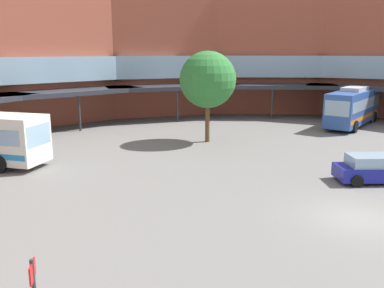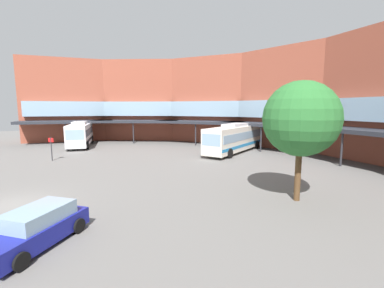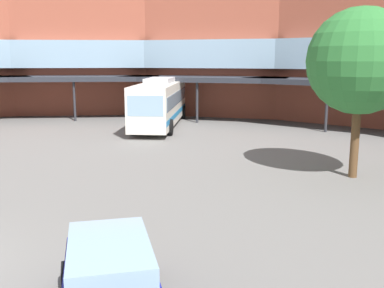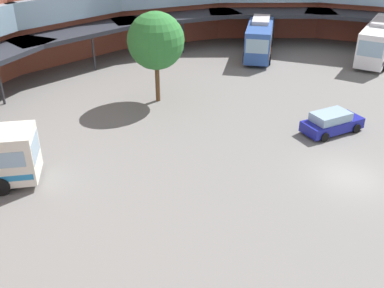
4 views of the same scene
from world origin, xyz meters
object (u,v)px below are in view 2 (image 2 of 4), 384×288
object	(u,v)px
bus_1	(80,134)
bus_2	(235,138)
parked_car	(36,228)
plaza_tree	(301,119)
stop_sign_post	(51,146)

from	to	relation	value
bus_1	bus_2	distance (m)	22.42
parked_car	plaza_tree	bearing A→B (deg)	128.67
plaza_tree	stop_sign_post	xyz separation A→B (m)	(-19.36, -15.00, -3.40)
parked_car	stop_sign_post	distance (m)	19.39
parked_car	bus_2	bearing A→B (deg)	168.84
bus_1	bus_2	bearing A→B (deg)	60.98
plaza_tree	stop_sign_post	size ratio (longest dim) A/B	2.85
parked_car	plaza_tree	size ratio (longest dim) A/B	0.63
parked_car	stop_sign_post	xyz separation A→B (m)	(-19.34, -1.21, 0.80)
stop_sign_post	bus_1	bearing A→B (deg)	164.93
bus_1	parked_car	xyz separation A→B (m)	(29.73, -1.59, -1.10)
bus_1	plaza_tree	xyz separation A→B (m)	(29.76, 12.20, 3.10)
plaza_tree	parked_car	bearing A→B (deg)	-90.12
plaza_tree	bus_1	bearing A→B (deg)	-157.71
plaza_tree	stop_sign_post	distance (m)	24.73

